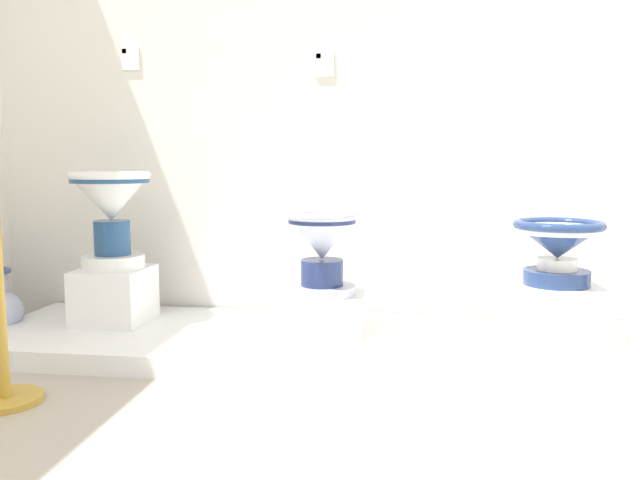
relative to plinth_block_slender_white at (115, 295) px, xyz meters
The scene contains 11 objects.
wall_back 1.79m from the plinth_block_slender_white, 21.21° to the left, with size 3.82×0.06×3.28m, color white.
display_platform 1.04m from the plinth_block_slender_white, ahead, with size 3.09×0.87×0.09m, color white.
plinth_block_slender_white is the anchor object (origin of this frame).
antique_toilet_slender_white 0.44m from the plinth_block_slender_white, ahead, with size 0.38×0.38×0.47m.
plinth_block_pale_glazed 1.03m from the plinth_block_slender_white, ahead, with size 0.39×0.35×0.17m, color white.
antique_toilet_pale_glazed 1.06m from the plinth_block_slender_white, ahead, with size 0.33×0.33×0.39m.
plinth_block_rightmost 2.06m from the plinth_block_slender_white, ahead, with size 0.37×0.35×0.24m, color white.
antique_toilet_rightmost 2.08m from the plinth_block_slender_white, ahead, with size 0.38×0.38×0.28m.
info_placard_first 1.24m from the plinth_block_slender_white, 96.27° to the left, with size 0.10×0.01×0.12m.
info_placard_second 1.55m from the plinth_block_slender_white, 20.15° to the left, with size 0.09×0.01×0.13m.
stanchion_post_near_left 0.83m from the plinth_block_slender_white, 91.48° to the right, with size 0.26×0.26×0.97m.
Camera 1 is at (2.18, -0.72, 0.86)m, focal length 34.84 mm.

